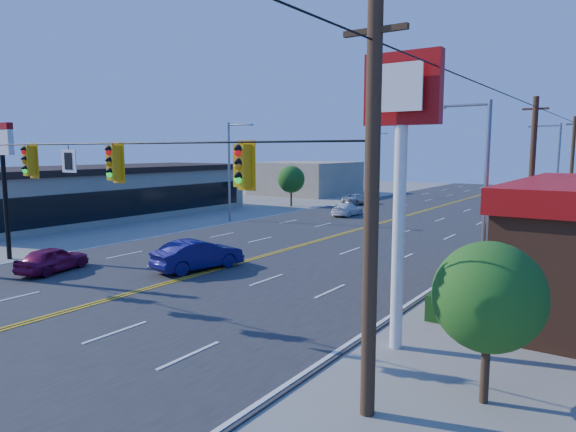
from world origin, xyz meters
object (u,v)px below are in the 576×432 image
Objects in this scene: kfc_pylon at (401,142)px; car_blue at (198,256)px; car_magenta at (53,260)px; car_white at (347,210)px; signal_span at (47,177)px; car_silver at (359,200)px; pizza_hut_sign at (3,162)px.

car_blue is at bearing 162.19° from kfc_pylon.
car_white is (1.69, 26.55, -0.05)m from car_magenta.
car_silver is at bearing 101.12° from signal_span.
kfc_pylon is 2.22× the size of car_white.
car_magenta is at bearing 106.90° from car_silver.
signal_span reaches higher than car_white.
kfc_pylon is 1.24× the size of pizza_hut_sign.
signal_span reaches higher than car_silver.
car_white is at bearing 120.54° from kfc_pylon.
car_silver is (-7.14, 31.52, -0.17)m from car_blue.
pizza_hut_sign reaches higher than car_blue.
car_magenta is at bearing -178.40° from kfc_pylon.
car_blue is at bearing -154.35° from car_magenta.
signal_span is at bearing 136.83° from car_magenta.
car_white is (-4.27, 30.08, -4.33)m from signal_span.
car_blue reaches higher than car_magenta.
car_magenta is at bearing 51.42° from car_blue.
car_silver is (-7.72, 39.28, -4.32)m from signal_span.
car_magenta is (-5.96, 3.52, -4.28)m from signal_span.
kfc_pylon is (11.12, 4.00, 1.16)m from signal_span.
signal_span reaches higher than kfc_pylon.
signal_span is 11.87m from kfc_pylon.
pizza_hut_sign is at bearing -18.09° from car_magenta.
signal_span is 2.86× the size of kfc_pylon.
car_white is 9.83m from car_silver.
kfc_pylon reaches higher than pizza_hut_sign.
kfc_pylon is 1.91× the size of car_blue.
signal_span is at bearing 107.47° from car_blue.
kfc_pylon is at bearing 132.17° from car_silver.
car_blue reaches higher than car_white.
signal_span is 6.82× the size of car_magenta.
car_silver is at bearing -64.04° from car_blue.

